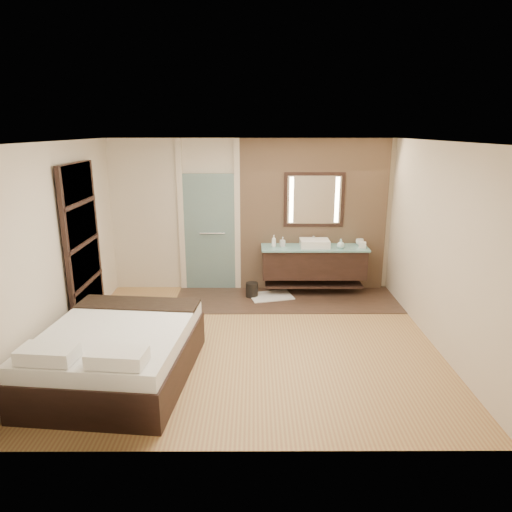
{
  "coord_description": "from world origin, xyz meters",
  "views": [
    {
      "loc": [
        0.05,
        -5.79,
        2.85
      ],
      "look_at": [
        0.08,
        0.6,
        1.06
      ],
      "focal_mm": 32.0,
      "sensor_mm": 36.0,
      "label": 1
    }
  ],
  "objects_px": {
    "vanity": "(314,262)",
    "waste_bin": "(252,290)",
    "mirror_unit": "(314,200)",
    "bed": "(118,353)"
  },
  "relations": [
    {
      "from": "vanity",
      "to": "waste_bin",
      "type": "xyz_separation_m",
      "value": [
        -1.09,
        -0.2,
        -0.45
      ]
    },
    {
      "from": "vanity",
      "to": "mirror_unit",
      "type": "relative_size",
      "value": 1.75
    },
    {
      "from": "vanity",
      "to": "mirror_unit",
      "type": "height_order",
      "value": "mirror_unit"
    },
    {
      "from": "vanity",
      "to": "waste_bin",
      "type": "bearing_deg",
      "value": -169.8
    },
    {
      "from": "vanity",
      "to": "bed",
      "type": "height_order",
      "value": "vanity"
    },
    {
      "from": "bed",
      "to": "waste_bin",
      "type": "bearing_deg",
      "value": 65.66
    },
    {
      "from": "bed",
      "to": "vanity",
      "type": "bearing_deg",
      "value": 53.17
    },
    {
      "from": "mirror_unit",
      "to": "vanity",
      "type": "bearing_deg",
      "value": -90.0
    },
    {
      "from": "mirror_unit",
      "to": "bed",
      "type": "distance_m",
      "value": 4.3
    },
    {
      "from": "vanity",
      "to": "mirror_unit",
      "type": "bearing_deg",
      "value": 90.0
    }
  ]
}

